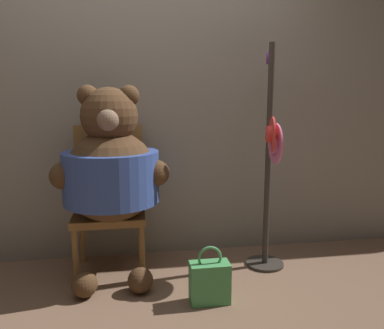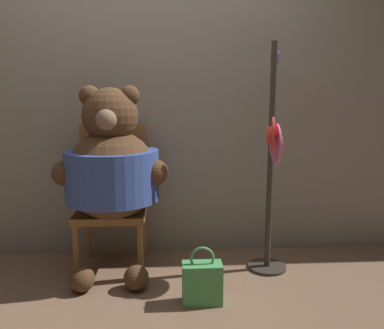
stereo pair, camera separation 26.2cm
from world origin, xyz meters
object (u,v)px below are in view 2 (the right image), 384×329
chair (113,194)px  handbag_on_ground (202,282)px  hat_display_rack (272,163)px  teddy_bear (112,169)px

chair → handbag_on_ground: size_ratio=2.91×
chair → hat_display_rack: hat_display_rack is taller
chair → handbag_on_ground: 0.97m
teddy_bear → handbag_on_ground: (0.59, -0.46, -0.62)m
chair → teddy_bear: size_ratio=0.79×
hat_display_rack → handbag_on_ground: (-0.52, -0.41, -0.67)m
teddy_bear → handbag_on_ground: size_ratio=3.68×
hat_display_rack → handbag_on_ground: 0.94m
handbag_on_ground → chair: bearing=134.5°
handbag_on_ground → teddy_bear: bearing=141.9°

